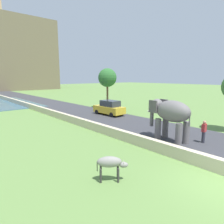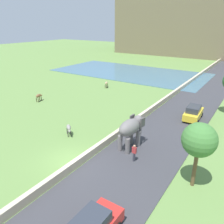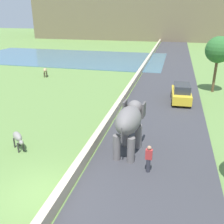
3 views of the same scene
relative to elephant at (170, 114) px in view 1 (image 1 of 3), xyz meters
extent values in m
plane|color=#608442|center=(-3.45, -4.81, -2.04)|extent=(220.00, 220.00, 0.00)
cube|color=#38383D|center=(1.55, 15.19, -2.01)|extent=(7.00, 120.00, 0.06)
cube|color=beige|center=(-2.25, 13.19, -1.68)|extent=(0.40, 110.00, 0.71)
ellipsoid|color=slate|center=(-0.02, -0.22, 0.20)|extent=(1.64, 2.82, 1.50)
cylinder|color=slate|center=(-0.36, 0.69, -1.24)|extent=(0.44, 0.44, 1.60)
cylinder|color=slate|center=(0.48, 0.61, -1.24)|extent=(0.44, 0.44, 1.60)
cylinder|color=slate|center=(-0.52, -1.06, -1.24)|extent=(0.44, 0.44, 1.60)
cylinder|color=slate|center=(0.32, -1.14, -1.24)|extent=(0.44, 0.44, 1.60)
ellipsoid|color=slate|center=(0.11, 1.19, 0.39)|extent=(1.08, 0.99, 1.10)
cube|color=#504C4C|center=(-0.50, 1.11, 0.43)|extent=(0.18, 0.71, 0.90)
cube|color=#504C4C|center=(0.69, 1.00, 0.43)|extent=(0.18, 0.71, 0.90)
cylinder|color=slate|center=(0.15, 1.66, -0.50)|extent=(0.28, 0.28, 1.50)
cone|color=silver|center=(-0.07, 1.61, -0.05)|extent=(0.17, 0.57, 0.17)
cone|color=silver|center=(0.36, 1.57, -0.05)|extent=(0.17, 0.57, 0.17)
cylinder|color=#504C4C|center=(-0.14, -1.54, -0.15)|extent=(0.08, 0.08, 0.90)
cylinder|color=#33333D|center=(1.39, -1.86, -1.61)|extent=(0.22, 0.22, 0.85)
cube|color=#B73333|center=(1.39, -1.86, -0.91)|extent=(0.36, 0.22, 0.56)
sphere|color=tan|center=(1.39, -1.86, -0.52)|extent=(0.22, 0.22, 0.22)
cube|color=gold|center=(3.13, 10.27, -1.34)|extent=(1.88, 4.07, 0.80)
cube|color=#2D333D|center=(3.14, 10.07, -0.59)|extent=(1.55, 2.26, 0.70)
cylinder|color=black|center=(2.26, 11.53, -1.74)|extent=(0.21, 0.61, 0.60)
cylinder|color=black|center=(3.88, 11.60, -1.74)|extent=(0.21, 0.61, 0.60)
cylinder|color=black|center=(2.38, 8.93, -1.74)|extent=(0.21, 0.61, 0.60)
cylinder|color=black|center=(4.00, 9.01, -1.74)|extent=(0.21, 0.61, 0.60)
ellipsoid|color=gray|center=(-6.75, -1.32, -1.14)|extent=(1.13, 1.04, 0.50)
cylinder|color=#373533|center=(-6.36, -1.45, -1.71)|extent=(0.10, 0.10, 0.65)
cylinder|color=#373533|center=(-6.55, -1.69, -1.71)|extent=(0.10, 0.10, 0.65)
cylinder|color=#373533|center=(-6.95, -0.96, -1.71)|extent=(0.10, 0.10, 0.65)
cylinder|color=#373533|center=(-7.15, -1.20, -1.71)|extent=(0.10, 0.10, 0.65)
ellipsoid|color=gray|center=(-6.26, -1.73, -1.29)|extent=(0.46, 0.44, 0.26)
cone|color=beige|center=(-6.21, -1.66, -1.12)|extent=(0.04, 0.04, 0.12)
cone|color=beige|center=(-6.32, -1.79, -1.12)|extent=(0.04, 0.04, 0.12)
cylinder|color=#373533|center=(-7.17, -0.98, -1.34)|extent=(0.04, 0.04, 0.45)
cylinder|color=brown|center=(6.48, 14.53, -0.28)|extent=(0.28, 0.28, 3.51)
sphere|color=#2D662D|center=(6.48, 14.53, 2.41)|extent=(2.67, 2.67, 2.67)
camera|label=1|loc=(-12.03, -7.48, 2.56)|focal=31.47mm
camera|label=2|loc=(8.95, -16.70, 9.19)|focal=36.09mm
camera|label=3|loc=(2.27, -13.41, 6.05)|focal=40.52mm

